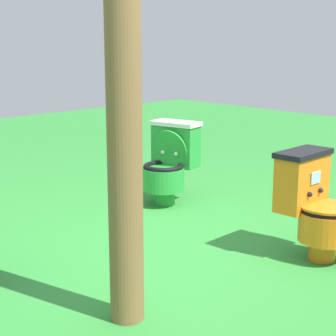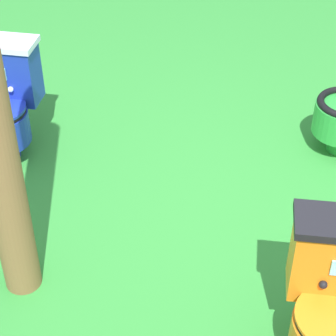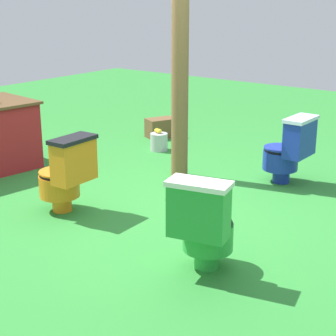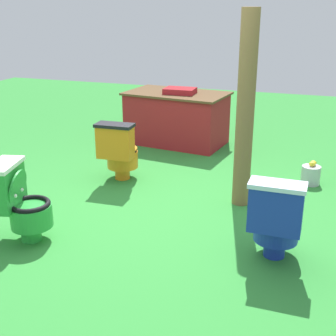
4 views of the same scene
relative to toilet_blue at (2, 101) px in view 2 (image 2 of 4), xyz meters
name	(u,v)px [view 2 (image 2 of 4)]	position (x,y,z in m)	size (l,w,h in m)	color
ground	(183,242)	(-1.23, 0.64, -0.37)	(14.00, 14.00, 0.00)	#2D8433
toilet_blue	(2,101)	(0.00, 0.00, 0.00)	(0.43, 0.49, 0.73)	#192D9E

